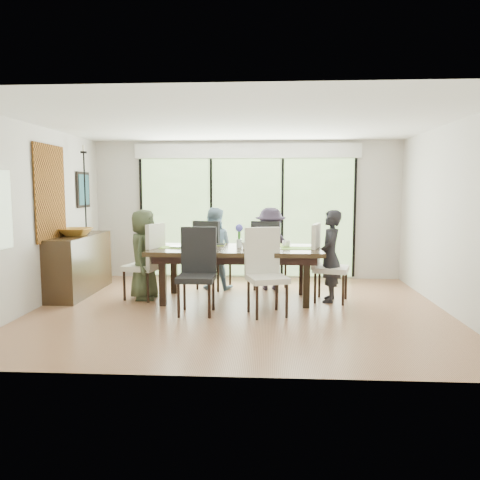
# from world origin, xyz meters

# --- Properties ---
(floor) EXTENTS (6.00, 5.00, 0.01)m
(floor) POSITION_xyz_m (0.00, 0.00, -0.01)
(floor) COLOR brown
(floor) RESTS_ON ground
(ceiling) EXTENTS (6.00, 5.00, 0.01)m
(ceiling) POSITION_xyz_m (0.00, 0.00, 2.71)
(ceiling) COLOR white
(ceiling) RESTS_ON wall_back
(wall_back) EXTENTS (6.00, 0.02, 2.70)m
(wall_back) POSITION_xyz_m (0.00, 2.51, 1.35)
(wall_back) COLOR beige
(wall_back) RESTS_ON floor
(wall_front) EXTENTS (6.00, 0.02, 2.70)m
(wall_front) POSITION_xyz_m (0.00, -2.51, 1.35)
(wall_front) COLOR silver
(wall_front) RESTS_ON floor
(wall_left) EXTENTS (0.02, 5.00, 2.70)m
(wall_left) POSITION_xyz_m (-3.01, 0.00, 1.35)
(wall_left) COLOR beige
(wall_left) RESTS_ON floor
(wall_right) EXTENTS (0.02, 5.00, 2.70)m
(wall_right) POSITION_xyz_m (3.01, 0.00, 1.35)
(wall_right) COLOR white
(wall_right) RESTS_ON floor
(glass_doors) EXTENTS (4.20, 0.02, 2.30)m
(glass_doors) POSITION_xyz_m (0.00, 2.47, 1.20)
(glass_doors) COLOR #598C3F
(glass_doors) RESTS_ON wall_back
(blinds_header) EXTENTS (4.40, 0.06, 0.28)m
(blinds_header) POSITION_xyz_m (0.00, 2.46, 2.50)
(blinds_header) COLOR white
(blinds_header) RESTS_ON wall_back
(mullion_a) EXTENTS (0.05, 0.04, 2.30)m
(mullion_a) POSITION_xyz_m (-2.10, 2.46, 1.20)
(mullion_a) COLOR black
(mullion_a) RESTS_ON wall_back
(mullion_b) EXTENTS (0.05, 0.04, 2.30)m
(mullion_b) POSITION_xyz_m (-0.70, 2.46, 1.20)
(mullion_b) COLOR black
(mullion_b) RESTS_ON wall_back
(mullion_c) EXTENTS (0.05, 0.04, 2.30)m
(mullion_c) POSITION_xyz_m (0.70, 2.46, 1.20)
(mullion_c) COLOR black
(mullion_c) RESTS_ON wall_back
(mullion_d) EXTENTS (0.05, 0.04, 2.30)m
(mullion_d) POSITION_xyz_m (2.10, 2.46, 1.20)
(mullion_d) COLOR black
(mullion_d) RESTS_ON wall_back
(deck) EXTENTS (6.00, 1.80, 0.10)m
(deck) POSITION_xyz_m (0.00, 3.40, -0.05)
(deck) COLOR brown
(deck) RESTS_ON ground
(rail_top) EXTENTS (6.00, 0.08, 0.06)m
(rail_top) POSITION_xyz_m (0.00, 4.20, 0.55)
(rail_top) COLOR brown
(rail_top) RESTS_ON deck
(foliage_left) EXTENTS (3.20, 3.20, 3.20)m
(foliage_left) POSITION_xyz_m (-1.80, 5.20, 1.44)
(foliage_left) COLOR #14380F
(foliage_left) RESTS_ON ground
(foliage_mid) EXTENTS (4.00, 4.00, 4.00)m
(foliage_mid) POSITION_xyz_m (0.40, 5.80, 1.80)
(foliage_mid) COLOR #14380F
(foliage_mid) RESTS_ON ground
(foliage_right) EXTENTS (2.80, 2.80, 2.80)m
(foliage_right) POSITION_xyz_m (2.20, 5.00, 1.26)
(foliage_right) COLOR #14380F
(foliage_right) RESTS_ON ground
(foliage_far) EXTENTS (3.60, 3.60, 3.60)m
(foliage_far) POSITION_xyz_m (-0.60, 6.50, 1.62)
(foliage_far) COLOR #14380F
(foliage_far) RESTS_ON ground
(table_top) EXTENTS (2.68, 1.23, 0.07)m
(table_top) POSITION_xyz_m (-0.09, 0.58, 0.81)
(table_top) COLOR black
(table_top) RESTS_ON floor
(table_apron) EXTENTS (2.46, 1.01, 0.11)m
(table_apron) POSITION_xyz_m (-0.09, 0.58, 0.70)
(table_apron) COLOR black
(table_apron) RESTS_ON floor
(table_leg_fl) EXTENTS (0.10, 0.10, 0.77)m
(table_leg_fl) POSITION_xyz_m (-1.17, 0.15, 0.39)
(table_leg_fl) COLOR black
(table_leg_fl) RESTS_ON floor
(table_leg_fr) EXTENTS (0.10, 0.10, 0.77)m
(table_leg_fr) POSITION_xyz_m (0.99, 0.15, 0.39)
(table_leg_fr) COLOR black
(table_leg_fr) RESTS_ON floor
(table_leg_bl) EXTENTS (0.10, 0.10, 0.77)m
(table_leg_bl) POSITION_xyz_m (-1.17, 1.01, 0.39)
(table_leg_bl) COLOR black
(table_leg_bl) RESTS_ON floor
(table_leg_br) EXTENTS (0.10, 0.10, 0.77)m
(table_leg_br) POSITION_xyz_m (0.99, 1.01, 0.39)
(table_leg_br) COLOR black
(table_leg_br) RESTS_ON floor
(chair_left_end) EXTENTS (0.64, 0.64, 1.23)m
(chair_left_end) POSITION_xyz_m (-1.59, 0.58, 0.62)
(chair_left_end) COLOR beige
(chair_left_end) RESTS_ON floor
(chair_right_end) EXTENTS (0.63, 0.63, 1.23)m
(chair_right_end) POSITION_xyz_m (1.41, 0.58, 0.62)
(chair_right_end) COLOR white
(chair_right_end) RESTS_ON floor
(chair_far_left) EXTENTS (0.68, 0.68, 1.23)m
(chair_far_left) POSITION_xyz_m (-0.54, 1.43, 0.62)
(chair_far_left) COLOR black
(chair_far_left) RESTS_ON floor
(chair_far_right) EXTENTS (0.66, 0.66, 1.23)m
(chair_far_right) POSITION_xyz_m (0.46, 1.43, 0.62)
(chair_far_right) COLOR black
(chair_far_right) RESTS_ON floor
(chair_near_left) EXTENTS (0.52, 0.52, 1.23)m
(chair_near_left) POSITION_xyz_m (-0.59, -0.29, 0.62)
(chair_near_left) COLOR black
(chair_near_left) RESTS_ON floor
(chair_near_right) EXTENTS (0.65, 0.65, 1.23)m
(chair_near_right) POSITION_xyz_m (0.41, -0.29, 0.62)
(chair_near_right) COLOR silver
(chair_near_right) RESTS_ON floor
(person_left_end) EXTENTS (0.44, 0.68, 1.44)m
(person_left_end) POSITION_xyz_m (-1.57, 0.58, 0.72)
(person_left_end) COLOR #3A442D
(person_left_end) RESTS_ON floor
(person_right_end) EXTENTS (0.52, 0.73, 1.44)m
(person_right_end) POSITION_xyz_m (1.39, 0.58, 0.72)
(person_right_end) COLOR black
(person_right_end) RESTS_ON floor
(person_far_left) EXTENTS (0.72, 0.51, 1.44)m
(person_far_left) POSITION_xyz_m (-0.54, 1.41, 0.72)
(person_far_left) COLOR #7C9CB3
(person_far_left) RESTS_ON floor
(person_far_right) EXTENTS (0.71, 0.49, 1.44)m
(person_far_right) POSITION_xyz_m (0.46, 1.41, 0.72)
(person_far_right) COLOR #282030
(person_far_right) RESTS_ON floor
(placemat_left) EXTENTS (0.49, 0.36, 0.01)m
(placemat_left) POSITION_xyz_m (-1.04, 0.58, 0.84)
(placemat_left) COLOR #7EAB3D
(placemat_left) RESTS_ON table_top
(placemat_right) EXTENTS (0.49, 0.36, 0.01)m
(placemat_right) POSITION_xyz_m (0.86, 0.58, 0.84)
(placemat_right) COLOR #6F9E38
(placemat_right) RESTS_ON table_top
(placemat_far_l) EXTENTS (0.49, 0.36, 0.01)m
(placemat_far_l) POSITION_xyz_m (-0.54, 0.98, 0.84)
(placemat_far_l) COLOR #8EB942
(placemat_far_l) RESTS_ON table_top
(placemat_far_r) EXTENTS (0.49, 0.36, 0.01)m
(placemat_far_r) POSITION_xyz_m (0.46, 0.98, 0.84)
(placemat_far_r) COLOR #8CA53A
(placemat_far_r) RESTS_ON table_top
(placemat_paper) EXTENTS (0.49, 0.36, 0.01)m
(placemat_paper) POSITION_xyz_m (-0.64, 0.28, 0.84)
(placemat_paper) COLOR white
(placemat_paper) RESTS_ON table_top
(tablet_far_l) EXTENTS (0.29, 0.20, 0.01)m
(tablet_far_l) POSITION_xyz_m (-0.44, 0.93, 0.85)
(tablet_far_l) COLOR black
(tablet_far_l) RESTS_ON table_top
(tablet_far_r) EXTENTS (0.27, 0.19, 0.01)m
(tablet_far_r) POSITION_xyz_m (0.41, 0.93, 0.85)
(tablet_far_r) COLOR black
(tablet_far_r) RESTS_ON table_top
(papers) EXTENTS (0.34, 0.25, 0.00)m
(papers) POSITION_xyz_m (0.61, 0.53, 0.84)
(papers) COLOR white
(papers) RESTS_ON table_top
(platter_base) EXTENTS (0.29, 0.29, 0.03)m
(platter_base) POSITION_xyz_m (-0.64, 0.28, 0.86)
(platter_base) COLOR white
(platter_base) RESTS_ON table_top
(platter_snacks) EXTENTS (0.22, 0.22, 0.02)m
(platter_snacks) POSITION_xyz_m (-0.64, 0.28, 0.88)
(platter_snacks) COLOR orange
(platter_snacks) RESTS_ON table_top
(vase) EXTENTS (0.09, 0.09, 0.13)m
(vase) POSITION_xyz_m (-0.04, 0.63, 0.91)
(vase) COLOR silver
(vase) RESTS_ON table_top
(hyacinth_stems) EXTENTS (0.04, 0.04, 0.18)m
(hyacinth_stems) POSITION_xyz_m (-0.04, 0.63, 1.04)
(hyacinth_stems) COLOR #337226
(hyacinth_stems) RESTS_ON table_top
(hyacinth_blooms) EXTENTS (0.12, 0.12, 0.12)m
(hyacinth_blooms) POSITION_xyz_m (-0.04, 0.63, 1.15)
(hyacinth_blooms) COLOR #524EC5
(hyacinth_blooms) RESTS_ON table_top
(laptop) EXTENTS (0.38, 0.26, 0.03)m
(laptop) POSITION_xyz_m (-0.94, 0.48, 0.85)
(laptop) COLOR silver
(laptop) RESTS_ON table_top
(cup_a) EXTENTS (0.18, 0.18, 0.11)m
(cup_a) POSITION_xyz_m (-0.79, 0.73, 0.89)
(cup_a) COLOR white
(cup_a) RESTS_ON table_top
(cup_b) EXTENTS (0.15, 0.15, 0.10)m
(cup_b) POSITION_xyz_m (0.06, 0.48, 0.89)
(cup_b) COLOR white
(cup_b) RESTS_ON table_top
(cup_c) EXTENTS (0.19, 0.19, 0.11)m
(cup_c) POSITION_xyz_m (0.71, 0.68, 0.89)
(cup_c) COLOR white
(cup_c) RESTS_ON table_top
(book) EXTENTS (0.29, 0.31, 0.02)m
(book) POSITION_xyz_m (0.16, 0.63, 0.85)
(book) COLOR white
(book) RESTS_ON table_top
(sideboard) EXTENTS (0.50, 1.76, 0.99)m
(sideboard) POSITION_xyz_m (-2.76, 0.91, 0.50)
(sideboard) COLOR black
(sideboard) RESTS_ON floor
(bowl) EXTENTS (0.52, 0.52, 0.13)m
(bowl) POSITION_xyz_m (-2.76, 0.81, 1.06)
(bowl) COLOR #90601F
(bowl) RESTS_ON sideboard
(candlestick_base) EXTENTS (0.11, 0.11, 0.04)m
(candlestick_base) POSITION_xyz_m (-2.76, 1.26, 1.01)
(candlestick_base) COLOR black
(candlestick_base) RESTS_ON sideboard
(candlestick_shaft) EXTENTS (0.03, 0.03, 1.38)m
(candlestick_shaft) POSITION_xyz_m (-2.76, 1.26, 1.71)
(candlestick_shaft) COLOR black
(candlestick_shaft) RESTS_ON sideboard
(candlestick_pan) EXTENTS (0.11, 0.11, 0.03)m
(candlestick_pan) POSITION_xyz_m (-2.76, 1.26, 2.39)
(candlestick_pan) COLOR black
(candlestick_pan) RESTS_ON sideboard
(candle) EXTENTS (0.04, 0.04, 0.11)m
(candle) POSITION_xyz_m (-2.76, 1.26, 2.46)
(candle) COLOR silver
(candle) RESTS_ON sideboard
(tapestry) EXTENTS (0.02, 1.00, 1.50)m
(tapestry) POSITION_xyz_m (-2.97, 0.40, 1.70)
(tapestry) COLOR brown
(tapestry) RESTS_ON wall_left
(art_frame) EXTENTS (0.03, 0.55, 0.65)m
(art_frame) POSITION_xyz_m (-2.97, 1.70, 1.75)
(art_frame) COLOR black
(art_frame) RESTS_ON wall_left
(art_canvas) EXTENTS (0.01, 0.45, 0.55)m
(art_canvas) POSITION_xyz_m (-2.95, 1.70, 1.75)
(art_canvas) COLOR #17404C
(art_canvas) RESTS_ON wall_left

